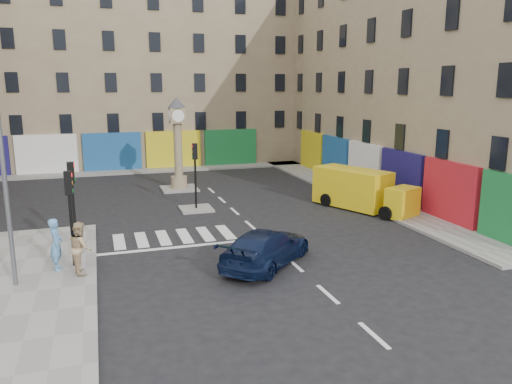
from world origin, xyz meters
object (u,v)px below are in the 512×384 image
navy_sedan (266,247)px  pedestrian_tan (81,248)px  clock_pillar (178,138)px  traffic_light_island (195,165)px  traffic_light_left_near (70,203)px  yellow_van (361,190)px  traffic_light_left_far (72,191)px  lamp_post (2,153)px  pedestrian_blue (56,244)px

navy_sedan → pedestrian_tan: (-6.92, 0.92, 0.41)m
clock_pillar → navy_sedan: 15.91m
clock_pillar → navy_sedan: clock_pillar is taller
clock_pillar → navy_sedan: size_ratio=1.23×
traffic_light_island → pedestrian_tan: (-6.00, -8.71, -1.46)m
traffic_light_left_near → yellow_van: (15.33, 5.13, -1.50)m
clock_pillar → traffic_light_left_far: bearing=-118.9°
traffic_light_island → yellow_van: bearing=-16.5°
traffic_light_left_near → navy_sedan: (7.22, -1.83, -1.90)m
yellow_van → pedestrian_tan: bearing=178.7°
traffic_light_island → traffic_light_left_far: bearing=-139.4°
yellow_van → clock_pillar: bearing=113.0°
traffic_light_left_near → pedestrian_tan: bearing=-71.8°
traffic_light_left_near → lamp_post: lamp_post is taller
traffic_light_left_near → pedestrian_blue: traffic_light_left_near is taller
traffic_light_island → pedestrian_blue: bearing=-130.4°
traffic_light_left_near → traffic_light_island: size_ratio=1.00×
traffic_light_left_far → traffic_light_island: size_ratio=1.00×
traffic_light_island → yellow_van: size_ratio=0.58×
traffic_light_island → lamp_post: 12.52m
lamp_post → pedestrian_blue: size_ratio=4.17×
traffic_light_left_near → lamp_post: (-1.90, -1.40, 2.17)m
traffic_light_island → pedestrian_blue: size_ratio=1.86×
clock_pillar → pedestrian_blue: clock_pillar is taller
traffic_light_left_far → pedestrian_tan: traffic_light_left_far is taller
clock_pillar → yellow_van: (9.03, -8.67, -2.43)m
traffic_light_left_near → traffic_light_left_far: same height
traffic_light_island → traffic_light_left_near: bearing=-128.9°
navy_sedan → pedestrian_tan: size_ratio=2.53×
lamp_post → navy_sedan: (9.12, -0.43, -4.07)m
navy_sedan → pedestrian_blue: size_ratio=2.49×
traffic_light_island → pedestrian_tan: bearing=-124.6°
traffic_light_left_far → yellow_van: size_ratio=0.58×
traffic_light_left_near → pedestrian_blue: bearing=-154.2°
traffic_light_left_far → clock_pillar: (6.30, 11.40, 0.93)m
traffic_light_left_near → traffic_light_island: traffic_light_left_near is taller
traffic_light_island → clock_pillar: clock_pillar is taller
navy_sedan → yellow_van: 10.69m
traffic_light_left_far → navy_sedan: traffic_light_left_far is taller
traffic_light_island → clock_pillar: size_ratio=0.61×
pedestrian_blue → pedestrian_tan: 1.08m
traffic_light_left_near → pedestrian_blue: (-0.57, -0.28, -1.47)m
traffic_light_left_far → clock_pillar: size_ratio=0.61×
traffic_light_left_far → yellow_van: traffic_light_left_far is taller
traffic_light_island → pedestrian_blue: traffic_light_island is taller
traffic_light_left_near → yellow_van: 16.23m
traffic_light_left_far → lamp_post: 4.77m
traffic_light_left_far → yellow_van: (15.33, 2.73, -1.50)m
navy_sedan → pedestrian_blue: pedestrian_blue is taller
lamp_post → pedestrian_blue: bearing=40.2°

